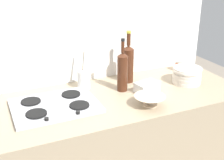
# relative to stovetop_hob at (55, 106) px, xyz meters

# --- Properties ---
(counter_block) EXTENTS (1.80, 0.70, 0.90)m
(counter_block) POSITION_rel_stovetop_hob_xyz_m (0.37, -0.01, -0.46)
(counter_block) COLOR tan
(counter_block) RESTS_ON ground
(backsplash_panel) EXTENTS (1.90, 0.06, 2.43)m
(backsplash_panel) POSITION_rel_stovetop_hob_xyz_m (0.37, 0.37, 0.30)
(backsplash_panel) COLOR white
(backsplash_panel) RESTS_ON ground
(stovetop_hob) EXTENTS (0.51, 0.38, 0.04)m
(stovetop_hob) POSITION_rel_stovetop_hob_xyz_m (0.00, 0.00, 0.00)
(stovetop_hob) COLOR #B2B2B7
(stovetop_hob) RESTS_ON counter_block
(plate_stack) EXTENTS (0.21, 0.21, 0.11)m
(plate_stack) POSITION_rel_stovetop_hob_xyz_m (0.97, -0.00, 0.04)
(plate_stack) COLOR silver
(plate_stack) RESTS_ON counter_block
(wine_bottle_leftmost) EXTENTS (0.07, 0.07, 0.36)m
(wine_bottle_leftmost) POSITION_rel_stovetop_hob_xyz_m (0.48, 0.06, 0.13)
(wine_bottle_leftmost) COLOR #472314
(wine_bottle_leftmost) RESTS_ON counter_block
(wine_bottle_mid_left) EXTENTS (0.08, 0.08, 0.38)m
(wine_bottle_mid_left) POSITION_rel_stovetop_hob_xyz_m (0.59, 0.19, 0.13)
(wine_bottle_mid_left) COLOR #472314
(wine_bottle_mid_left) RESTS_ON counter_block
(mixing_bowl) EXTENTS (0.19, 0.19, 0.07)m
(mixing_bowl) POSITION_rel_stovetop_hob_xyz_m (0.53, -0.21, 0.02)
(mixing_bowl) COLOR beige
(mixing_bowl) RESTS_ON counter_block
(butter_dish) EXTENTS (0.17, 0.12, 0.07)m
(butter_dish) POSITION_rel_stovetop_hob_xyz_m (0.62, -0.03, 0.02)
(butter_dish) COLOR white
(butter_dish) RESTS_ON counter_block
(utensil_crock) EXTENTS (0.09, 0.09, 0.33)m
(utensil_crock) POSITION_rel_stovetop_hob_xyz_m (0.26, 0.20, 0.06)
(utensil_crock) COLOR silver
(utensil_crock) RESTS_ON counter_block
(condiment_jar_front) EXTENTS (0.07, 0.07, 0.08)m
(condiment_jar_front) POSITION_rel_stovetop_hob_xyz_m (1.07, 0.22, 0.03)
(condiment_jar_front) COLOR #C64C2D
(condiment_jar_front) RESTS_ON counter_block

